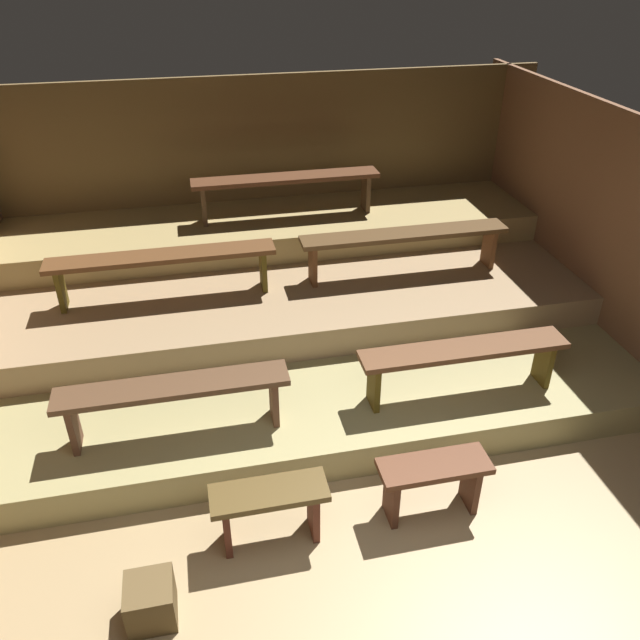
# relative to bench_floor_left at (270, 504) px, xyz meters

# --- Properties ---
(ground) EXTENTS (6.91, 6.23, 0.08)m
(ground) POSITION_rel_bench_floor_left_xyz_m (0.61, 1.70, -0.39)
(ground) COLOR #A1865B
(wall_back) EXTENTS (6.91, 0.06, 2.38)m
(wall_back) POSITION_rel_bench_floor_left_xyz_m (0.61, 4.44, 0.84)
(wall_back) COLOR brown
(wall_back) RESTS_ON ground
(wall_right) EXTENTS (0.06, 6.23, 2.38)m
(wall_right) POSITION_rel_bench_floor_left_xyz_m (3.69, 1.70, 0.84)
(wall_right) COLOR brown
(wall_right) RESTS_ON ground
(platform_lower) EXTENTS (6.11, 3.98, 0.31)m
(platform_lower) POSITION_rel_bench_floor_left_xyz_m (0.61, 2.43, -0.19)
(platform_lower) COLOR #9C925D
(platform_lower) RESTS_ON ground
(platform_middle) EXTENTS (6.11, 2.71, 0.31)m
(platform_middle) POSITION_rel_bench_floor_left_xyz_m (0.61, 3.06, 0.11)
(platform_middle) COLOR #A2845E
(platform_middle) RESTS_ON platform_lower
(platform_upper) EXTENTS (6.11, 1.26, 0.31)m
(platform_upper) POSITION_rel_bench_floor_left_xyz_m (0.61, 3.78, 0.42)
(platform_upper) COLOR tan
(platform_upper) RESTS_ON platform_middle
(bench_floor_left) EXTENTS (0.82, 0.30, 0.48)m
(bench_floor_left) POSITION_rel_bench_floor_left_xyz_m (0.00, 0.00, 0.00)
(bench_floor_left) COLOR brown
(bench_floor_left) RESTS_ON ground
(bench_floor_right) EXTENTS (0.82, 0.30, 0.48)m
(bench_floor_right) POSITION_rel_bench_floor_left_xyz_m (1.21, 0.00, 0.00)
(bench_floor_right) COLOR #59311D
(bench_floor_right) RESTS_ON ground
(bench_lower_left) EXTENTS (1.80, 0.30, 0.48)m
(bench_lower_left) POSITION_rel_bench_floor_left_xyz_m (-0.60, 0.95, 0.35)
(bench_lower_left) COLOR brown
(bench_lower_left) RESTS_ON platform_lower
(bench_lower_right) EXTENTS (1.80, 0.30, 0.48)m
(bench_lower_right) POSITION_rel_bench_floor_left_xyz_m (1.81, 0.95, 0.35)
(bench_lower_right) COLOR brown
(bench_lower_right) RESTS_ON platform_lower
(bench_middle_left) EXTENTS (2.20, 0.30, 0.48)m
(bench_middle_left) POSITION_rel_bench_floor_left_xyz_m (-0.63, 2.67, 0.67)
(bench_middle_left) COLOR brown
(bench_middle_left) RESTS_ON platform_middle
(bench_middle_right) EXTENTS (2.20, 0.30, 0.48)m
(bench_middle_right) POSITION_rel_bench_floor_left_xyz_m (1.85, 2.67, 0.67)
(bench_middle_right) COLOR brown
(bench_middle_right) RESTS_ON platform_middle
(bench_upper_center) EXTENTS (2.14, 0.30, 0.48)m
(bench_upper_center) POSITION_rel_bench_floor_left_xyz_m (0.79, 3.78, 0.97)
(bench_upper_center) COLOR #56311C
(bench_upper_center) RESTS_ON platform_upper
(wooden_crate_floor) EXTENTS (0.30, 0.30, 0.30)m
(wooden_crate_floor) POSITION_rel_bench_floor_left_xyz_m (-0.84, -0.45, -0.19)
(wooden_crate_floor) COLOR brown
(wooden_crate_floor) RESTS_ON ground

